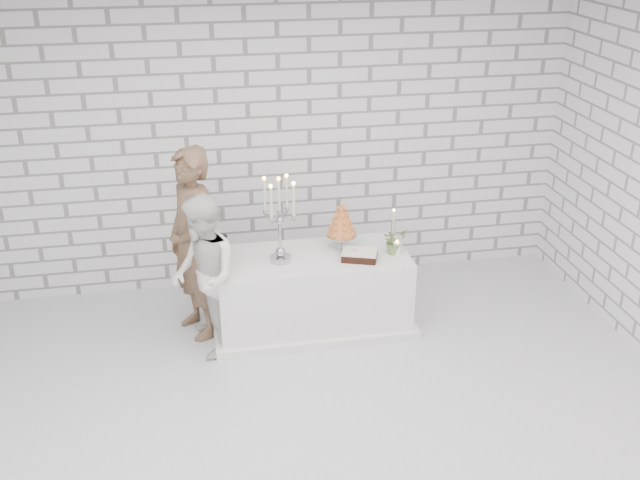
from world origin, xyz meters
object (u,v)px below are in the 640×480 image
Objects in this scene: candelabra at (280,220)px; croquembouche at (342,226)px; cake_table at (312,291)px; groom at (193,244)px; bride at (204,277)px.

candelabra reaches higher than croquembouche.
candelabra is at bearing -170.61° from cake_table.
bride is at bearing -13.48° from groom.
candelabra is (0.78, -0.16, 0.24)m from groom.
bride is 1.39m from croquembouche.
croquembouche reaches higher than cake_table.
croquembouche is at bearing 100.16° from bride.
cake_table is 1.11m from bride.
cake_table is 0.69m from croquembouche.
bride is at bearing -164.96° from candelabra.
candelabra is at bearing 53.77° from groom.
cake_table is 0.85m from candelabra.
bride is 1.83× the size of candelabra.
groom is 0.83m from candelabra.
bride reaches higher than croquembouche.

